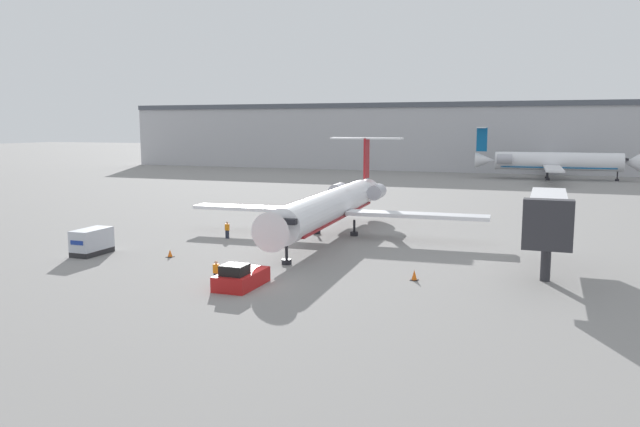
{
  "coord_description": "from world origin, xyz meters",
  "views": [
    {
      "loc": [
        19.14,
        -37.47,
        10.98
      ],
      "look_at": [
        0.0,
        14.73,
        3.14
      ],
      "focal_mm": 35.0,
      "sensor_mm": 36.0,
      "label": 1
    }
  ],
  "objects_px": {
    "worker_near_tug": "(216,272)",
    "traffic_cone_right": "(414,275)",
    "airplane_main": "(333,205)",
    "pushback_tug": "(241,278)",
    "airplane_parked_far_left": "(553,161)",
    "worker_by_wing": "(227,230)",
    "luggage_cart": "(92,242)",
    "traffic_cone_left": "(170,253)",
    "jet_bridge": "(548,214)"
  },
  "relations": [
    {
      "from": "traffic_cone_left",
      "to": "worker_by_wing",
      "type": "bearing_deg",
      "value": 88.18
    },
    {
      "from": "worker_near_tug",
      "to": "jet_bridge",
      "type": "xyz_separation_m",
      "value": [
        21.52,
        11.62,
        3.57
      ]
    },
    {
      "from": "pushback_tug",
      "to": "jet_bridge",
      "type": "distance_m",
      "value": 23.1
    },
    {
      "from": "pushback_tug",
      "to": "worker_near_tug",
      "type": "xyz_separation_m",
      "value": [
        -1.9,
        -0.04,
        0.24
      ]
    },
    {
      "from": "airplane_main",
      "to": "traffic_cone_right",
      "type": "height_order",
      "value": "airplane_main"
    },
    {
      "from": "airplane_main",
      "to": "pushback_tug",
      "type": "bearing_deg",
      "value": -88.61
    },
    {
      "from": "pushback_tug",
      "to": "traffic_cone_right",
      "type": "bearing_deg",
      "value": 28.64
    },
    {
      "from": "airplane_main",
      "to": "pushback_tug",
      "type": "height_order",
      "value": "airplane_main"
    },
    {
      "from": "worker_by_wing",
      "to": "jet_bridge",
      "type": "distance_m",
      "value": 30.05
    },
    {
      "from": "airplane_parked_far_left",
      "to": "airplane_main",
      "type": "bearing_deg",
      "value": -104.82
    },
    {
      "from": "worker_by_wing",
      "to": "traffic_cone_right",
      "type": "xyz_separation_m",
      "value": [
        20.68,
        -10.27,
        -0.51
      ]
    },
    {
      "from": "worker_near_tug",
      "to": "traffic_cone_right",
      "type": "relative_size",
      "value": 2.22
    },
    {
      "from": "airplane_main",
      "to": "airplane_parked_far_left",
      "type": "height_order",
      "value": "airplane_parked_far_left"
    },
    {
      "from": "airplane_parked_far_left",
      "to": "worker_near_tug",
      "type": "bearing_deg",
      "value": -102.58
    },
    {
      "from": "traffic_cone_right",
      "to": "jet_bridge",
      "type": "height_order",
      "value": "jet_bridge"
    },
    {
      "from": "worker_by_wing",
      "to": "traffic_cone_right",
      "type": "bearing_deg",
      "value": -26.42
    },
    {
      "from": "pushback_tug",
      "to": "luggage_cart",
      "type": "bearing_deg",
      "value": 162.65
    },
    {
      "from": "airplane_main",
      "to": "traffic_cone_right",
      "type": "distance_m",
      "value": 18.94
    },
    {
      "from": "airplane_parked_far_left",
      "to": "worker_by_wing",
      "type": "bearing_deg",
      "value": -109.91
    },
    {
      "from": "traffic_cone_left",
      "to": "jet_bridge",
      "type": "bearing_deg",
      "value": 9.26
    },
    {
      "from": "worker_by_wing",
      "to": "traffic_cone_right",
      "type": "distance_m",
      "value": 23.1
    },
    {
      "from": "worker_near_tug",
      "to": "traffic_cone_left",
      "type": "relative_size",
      "value": 2.66
    },
    {
      "from": "worker_near_tug",
      "to": "jet_bridge",
      "type": "height_order",
      "value": "jet_bridge"
    },
    {
      "from": "luggage_cart",
      "to": "jet_bridge",
      "type": "height_order",
      "value": "jet_bridge"
    },
    {
      "from": "pushback_tug",
      "to": "luggage_cart",
      "type": "height_order",
      "value": "luggage_cart"
    },
    {
      "from": "luggage_cart",
      "to": "traffic_cone_right",
      "type": "bearing_deg",
      "value": 1.21
    },
    {
      "from": "airplane_main",
      "to": "luggage_cart",
      "type": "bearing_deg",
      "value": -136.82
    },
    {
      "from": "pushback_tug",
      "to": "traffic_cone_left",
      "type": "height_order",
      "value": "pushback_tug"
    },
    {
      "from": "traffic_cone_right",
      "to": "pushback_tug",
      "type": "bearing_deg",
      "value": -151.36
    },
    {
      "from": "worker_by_wing",
      "to": "jet_bridge",
      "type": "height_order",
      "value": "jet_bridge"
    },
    {
      "from": "traffic_cone_left",
      "to": "jet_bridge",
      "type": "xyz_separation_m",
      "value": [
        29.78,
        4.86,
        4.15
      ]
    },
    {
      "from": "traffic_cone_right",
      "to": "jet_bridge",
      "type": "xyz_separation_m",
      "value": [
        8.8,
        5.67,
        4.09
      ]
    },
    {
      "from": "worker_by_wing",
      "to": "worker_near_tug",
      "type": "bearing_deg",
      "value": -63.87
    },
    {
      "from": "luggage_cart",
      "to": "traffic_cone_left",
      "type": "xyz_separation_m",
      "value": [
        6.87,
        1.4,
        -0.81
      ]
    },
    {
      "from": "pushback_tug",
      "to": "worker_by_wing",
      "type": "bearing_deg",
      "value": 121.36
    },
    {
      "from": "pushback_tug",
      "to": "airplane_parked_far_left",
      "type": "height_order",
      "value": "airplane_parked_far_left"
    },
    {
      "from": "traffic_cone_left",
      "to": "luggage_cart",
      "type": "bearing_deg",
      "value": -168.47
    },
    {
      "from": "worker_by_wing",
      "to": "traffic_cone_left",
      "type": "distance_m",
      "value": 9.48
    },
    {
      "from": "airplane_main",
      "to": "luggage_cart",
      "type": "relative_size",
      "value": 8.87
    },
    {
      "from": "worker_by_wing",
      "to": "traffic_cone_right",
      "type": "relative_size",
      "value": 2.21
    },
    {
      "from": "airplane_main",
      "to": "traffic_cone_right",
      "type": "relative_size",
      "value": 42.76
    },
    {
      "from": "worker_near_tug",
      "to": "traffic_cone_right",
      "type": "xyz_separation_m",
      "value": [
        12.72,
        5.95,
        -0.52
      ]
    },
    {
      "from": "airplane_main",
      "to": "worker_by_wing",
      "type": "distance_m",
      "value": 10.69
    },
    {
      "from": "jet_bridge",
      "to": "pushback_tug",
      "type": "bearing_deg",
      "value": -149.45
    },
    {
      "from": "traffic_cone_left",
      "to": "traffic_cone_right",
      "type": "distance_m",
      "value": 21.0
    },
    {
      "from": "pushback_tug",
      "to": "worker_near_tug",
      "type": "distance_m",
      "value": 1.92
    },
    {
      "from": "worker_near_tug",
      "to": "worker_by_wing",
      "type": "distance_m",
      "value": 18.07
    },
    {
      "from": "luggage_cart",
      "to": "airplane_main",
      "type": "bearing_deg",
      "value": 43.18
    },
    {
      "from": "pushback_tug",
      "to": "traffic_cone_right",
      "type": "xyz_separation_m",
      "value": [
        10.82,
        5.91,
        -0.28
      ]
    },
    {
      "from": "worker_by_wing",
      "to": "traffic_cone_left",
      "type": "relative_size",
      "value": 2.64
    }
  ]
}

